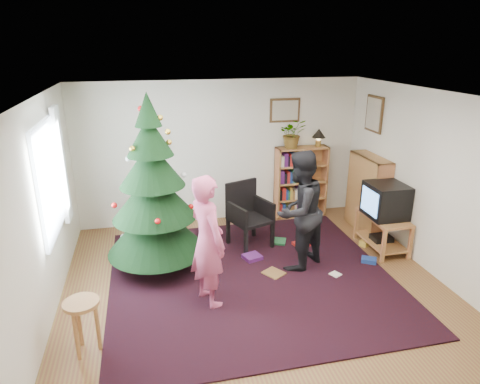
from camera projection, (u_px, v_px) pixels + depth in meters
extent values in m
plane|color=brown|center=(257.00, 289.00, 5.65)|extent=(5.00, 5.00, 0.00)
plane|color=white|center=(260.00, 97.00, 4.82)|extent=(5.00, 5.00, 0.00)
cube|color=silver|center=(221.00, 152.00, 7.53)|extent=(5.00, 0.02, 2.50)
cube|color=silver|center=(353.00, 325.00, 2.93)|extent=(5.00, 0.02, 2.50)
cube|color=silver|center=(39.00, 218.00, 4.71)|extent=(0.02, 5.00, 2.50)
cube|color=silver|center=(437.00, 186.00, 5.76)|extent=(0.02, 5.00, 2.50)
cube|color=black|center=(251.00, 277.00, 5.92)|extent=(3.80, 3.60, 0.02)
cube|color=silver|center=(49.00, 180.00, 5.18)|extent=(0.04, 1.20, 1.40)
cube|color=white|center=(62.00, 165.00, 5.84)|extent=(0.06, 0.35, 1.60)
cube|color=#4C3319|center=(285.00, 110.00, 7.52)|extent=(0.55, 0.03, 0.42)
cube|color=beige|center=(285.00, 110.00, 7.52)|extent=(0.47, 0.01, 0.34)
cube|color=#4C3319|center=(374.00, 114.00, 7.13)|extent=(0.03, 0.50, 0.60)
cube|color=beige|center=(374.00, 114.00, 7.13)|extent=(0.01, 0.42, 0.52)
cylinder|color=#3F2816|center=(158.00, 258.00, 6.17)|extent=(0.13, 0.13, 0.27)
cone|color=black|center=(156.00, 225.00, 6.00)|extent=(1.38, 1.38, 0.78)
cone|color=black|center=(153.00, 194.00, 5.84)|extent=(1.15, 1.15, 0.69)
cone|color=black|center=(151.00, 164.00, 5.70)|extent=(0.89, 0.89, 0.61)
cone|color=black|center=(149.00, 136.00, 5.57)|extent=(0.62, 0.62, 0.53)
cone|color=black|center=(147.00, 109.00, 5.46)|extent=(0.36, 0.36, 0.44)
cube|color=#AE673E|center=(301.00, 182.00, 7.89)|extent=(0.95, 0.30, 1.30)
cube|color=#AE673E|center=(302.00, 148.00, 7.68)|extent=(0.95, 0.30, 0.03)
cube|color=#AE673E|center=(368.00, 194.00, 7.27)|extent=(0.30, 0.95, 1.30)
cube|color=#AE673E|center=(372.00, 157.00, 7.06)|extent=(0.30, 0.95, 0.03)
cube|color=#AE673E|center=(384.00, 217.00, 6.60)|extent=(0.50, 0.90, 0.04)
cube|color=#AE673E|center=(383.00, 247.00, 6.26)|extent=(0.05, 0.05, 0.51)
cube|color=#AE673E|center=(410.00, 244.00, 6.35)|extent=(0.05, 0.05, 0.51)
cube|color=#AE673E|center=(356.00, 224.00, 7.03)|extent=(0.05, 0.05, 0.51)
cube|color=#AE673E|center=(381.00, 222.00, 7.12)|extent=(0.05, 0.05, 0.51)
cube|color=#AE673E|center=(381.00, 241.00, 6.73)|extent=(0.46, 0.86, 0.03)
cube|color=black|center=(381.00, 238.00, 6.72)|extent=(0.30, 0.25, 0.08)
cube|color=black|center=(386.00, 200.00, 6.51)|extent=(0.54, 0.59, 0.52)
cube|color=#5DA5FF|center=(370.00, 202.00, 6.45)|extent=(0.01, 0.46, 0.37)
cube|color=black|center=(250.00, 220.00, 6.69)|extent=(0.73, 0.73, 0.05)
cube|color=black|center=(246.00, 197.00, 6.83)|extent=(0.54, 0.25, 0.56)
cube|color=black|center=(238.00, 241.00, 6.48)|extent=(0.06, 0.06, 0.46)
cube|color=black|center=(270.00, 238.00, 6.58)|extent=(0.06, 0.06, 0.46)
cube|color=black|center=(231.00, 228.00, 6.94)|extent=(0.06, 0.06, 0.46)
cube|color=black|center=(261.00, 225.00, 7.05)|extent=(0.06, 0.06, 0.46)
cylinder|color=#AE673E|center=(81.00, 303.00, 4.33)|extent=(0.36, 0.36, 0.04)
cylinder|color=#AE673E|center=(98.00, 326.00, 4.46)|extent=(0.04, 0.04, 0.57)
cylinder|color=#AE673E|center=(79.00, 322.00, 4.52)|extent=(0.04, 0.04, 0.57)
cylinder|color=#AE673E|center=(76.00, 336.00, 4.31)|extent=(0.04, 0.04, 0.57)
imported|color=#C24D75|center=(208.00, 241.00, 5.11)|extent=(0.59, 0.71, 1.66)
imported|color=black|center=(299.00, 211.00, 5.95)|extent=(1.06, 1.01, 1.72)
imported|color=gray|center=(292.00, 133.00, 7.55)|extent=(0.49, 0.44, 0.52)
cylinder|color=#A57F33|center=(318.00, 144.00, 7.72)|extent=(0.10, 0.10, 0.10)
sphere|color=#FFD88C|center=(319.00, 138.00, 7.68)|extent=(0.10, 0.10, 0.10)
cone|color=black|center=(319.00, 133.00, 7.66)|extent=(0.24, 0.24, 0.16)
cube|color=#A51E19|center=(301.00, 244.00, 6.81)|extent=(0.20, 0.20, 0.08)
cube|color=navy|center=(369.00, 261.00, 6.30)|extent=(0.20, 0.20, 0.08)
cube|color=#1E592D|center=(279.00, 241.00, 6.92)|extent=(0.20, 0.20, 0.08)
cube|color=gold|center=(364.00, 243.00, 6.84)|extent=(0.20, 0.20, 0.08)
cube|color=brown|center=(274.00, 272.00, 5.99)|extent=(0.20, 0.20, 0.08)
cube|color=beige|center=(335.00, 273.00, 5.95)|extent=(0.20, 0.20, 0.08)
cube|color=#4C1959|center=(252.00, 257.00, 6.39)|extent=(0.20, 0.20, 0.08)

